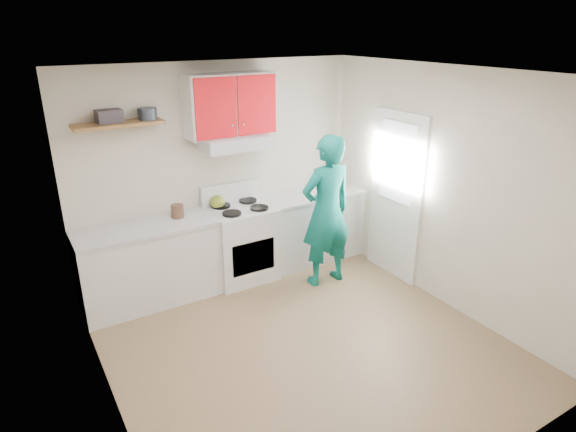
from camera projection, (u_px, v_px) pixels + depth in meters
floor at (304, 343)px, 4.88m from camera, size 3.80×3.80×0.00m
ceiling at (307, 73)px, 3.93m from camera, size 3.60×3.80×0.04m
back_wall at (220, 172)px, 5.92m from camera, size 3.60×0.04×2.60m
front_wall at (480, 326)px, 2.89m from camera, size 3.60×0.04×2.60m
left_wall at (97, 271)px, 3.54m from camera, size 0.04×3.80×2.60m
right_wall at (445, 190)px, 5.28m from camera, size 0.04×3.80×2.60m
door at (396, 196)px, 5.92m from camera, size 0.05×0.85×2.05m
door_glass at (397, 163)px, 5.75m from camera, size 0.01×0.55×0.95m
counter_left at (149, 265)px, 5.49m from camera, size 1.52×0.60×0.90m
counter_right at (311, 226)px, 6.54m from camera, size 1.32×0.60×0.90m
stove at (241, 243)px, 6.02m from camera, size 0.76×0.65×0.92m
range_hood at (234, 143)px, 5.65m from camera, size 0.76×0.44×0.15m
upper_cabinets at (230, 105)px, 5.54m from camera, size 1.02×0.33×0.70m
shelf at (118, 124)px, 4.98m from camera, size 0.90×0.30×0.04m
books at (109, 116)px, 4.95m from camera, size 0.26×0.19×0.13m
tin at (147, 114)px, 5.12m from camera, size 0.24×0.24×0.12m
kettle at (217, 202)px, 5.82m from camera, size 0.19×0.19×0.16m
crock at (178, 212)px, 5.54m from camera, size 0.16×0.16×0.17m
cutting_board at (285, 200)px, 6.15m from camera, size 0.32×0.24×0.02m
silicone_mat at (331, 193)px, 6.43m from camera, size 0.33×0.28×0.01m
person at (326, 212)px, 5.74m from camera, size 0.68×0.45×1.84m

